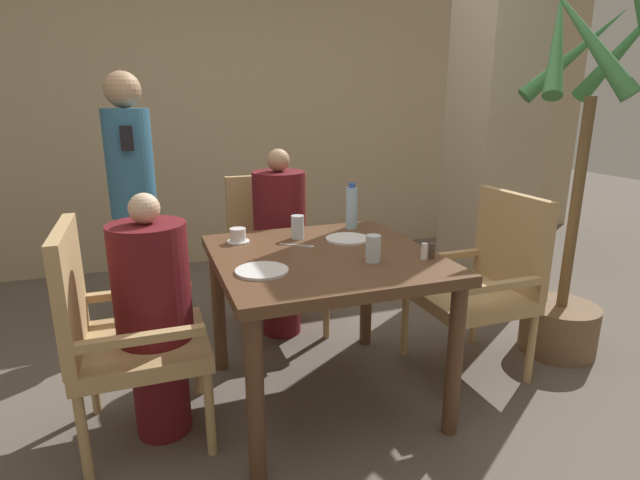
{
  "coord_description": "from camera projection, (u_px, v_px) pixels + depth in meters",
  "views": [
    {
      "loc": [
        -0.77,
        -2.09,
        1.45
      ],
      "look_at": [
        0.0,
        0.05,
        0.81
      ],
      "focal_mm": 28.0,
      "sensor_mm": 36.0,
      "label": 1
    }
  ],
  "objects": [
    {
      "name": "ground_plane",
      "position": [
        323.0,
        396.0,
        2.53
      ],
      "size": [
        16.0,
        16.0,
        0.0
      ],
      "primitive_type": "plane",
      "color": "#60564C"
    },
    {
      "name": "potted_palm",
      "position": [
        573.0,
        225.0,
        2.8
      ],
      "size": [
        0.75,
        0.75,
        2.08
      ],
      "color": "brown",
      "rests_on": "ground_plane"
    },
    {
      "name": "wall_back",
      "position": [
        228.0,
        106.0,
        4.39
      ],
      "size": [
        8.0,
        0.06,
        2.8
      ],
      "color": "tan",
      "rests_on": "ground_plane"
    },
    {
      "name": "pillar_stone",
      "position": [
        495.0,
        115.0,
        3.45
      ],
      "size": [
        0.49,
        0.49,
        2.7
      ],
      "color": "tan",
      "rests_on": "ground_plane"
    },
    {
      "name": "plate_main_left",
      "position": [
        347.0,
        239.0,
        2.54
      ],
      "size": [
        0.22,
        0.22,
        0.01
      ],
      "color": "white",
      "rests_on": "dining_table"
    },
    {
      "name": "pepper_shaker",
      "position": [
        432.0,
        251.0,
        2.24
      ],
      "size": [
        0.03,
        0.03,
        0.07
      ],
      "color": "#4C3D2D",
      "rests_on": "dining_table"
    },
    {
      "name": "glass_tall_near",
      "position": [
        373.0,
        249.0,
        2.19
      ],
      "size": [
        0.07,
        0.07,
        0.12
      ],
      "color": "silver",
      "rests_on": "dining_table"
    },
    {
      "name": "dining_table",
      "position": [
        324.0,
        275.0,
        2.36
      ],
      "size": [
        1.0,
        1.03,
        0.76
      ],
      "color": "brown",
      "rests_on": "ground_plane"
    },
    {
      "name": "plate_main_right",
      "position": [
        262.0,
        271.0,
        2.07
      ],
      "size": [
        0.22,
        0.22,
        0.01
      ],
      "color": "white",
      "rests_on": "dining_table"
    },
    {
      "name": "teacup_with_saucer",
      "position": [
        238.0,
        236.0,
        2.5
      ],
      "size": [
        0.11,
        0.11,
        0.07
      ],
      "color": "white",
      "rests_on": "dining_table"
    },
    {
      "name": "glass_tall_mid",
      "position": [
        298.0,
        227.0,
        2.56
      ],
      "size": [
        0.07,
        0.07,
        0.12
      ],
      "color": "silver",
      "rests_on": "dining_table"
    },
    {
      "name": "fork_beside_plate",
      "position": [
        301.0,
        246.0,
        2.44
      ],
      "size": [
        0.15,
        0.12,
        0.0
      ],
      "color": "silver",
      "rests_on": "dining_table"
    },
    {
      "name": "water_bottle",
      "position": [
        352.0,
        207.0,
        2.75
      ],
      "size": [
        0.07,
        0.07,
        0.25
      ],
      "color": "#A3C6DB",
      "rests_on": "dining_table"
    },
    {
      "name": "salt_shaker",
      "position": [
        424.0,
        251.0,
        2.23
      ],
      "size": [
        0.03,
        0.03,
        0.07
      ],
      "color": "white",
      "rests_on": "dining_table"
    },
    {
      "name": "chair_right_side",
      "position": [
        484.0,
        278.0,
        2.69
      ],
      "size": [
        0.55,
        0.54,
        0.98
      ],
      "color": "tan",
      "rests_on": "ground_plane"
    },
    {
      "name": "chair_left_side",
      "position": [
        118.0,
        329.0,
        2.09
      ],
      "size": [
        0.55,
        0.54,
        0.98
      ],
      "color": "tan",
      "rests_on": "ground_plane"
    },
    {
      "name": "chair_far_side",
      "position": [
        274.0,
        248.0,
        3.24
      ],
      "size": [
        0.54,
        0.55,
        0.98
      ],
      "color": "tan",
      "rests_on": "ground_plane"
    },
    {
      "name": "standing_host",
      "position": [
        134.0,
        199.0,
        3.05
      ],
      "size": [
        0.27,
        0.31,
        1.61
      ],
      "color": "#2D2D33",
      "rests_on": "ground_plane"
    },
    {
      "name": "diner_in_far_chair",
      "position": [
        280.0,
        242.0,
        3.08
      ],
      "size": [
        0.32,
        0.32,
        1.17
      ],
      "color": "#5B1419",
      "rests_on": "ground_plane"
    },
    {
      "name": "diner_in_left_chair",
      "position": [
        155.0,
        315.0,
        2.13
      ],
      "size": [
        0.32,
        0.32,
        1.09
      ],
      "color": "#5B1419",
      "rests_on": "ground_plane"
    }
  ]
}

